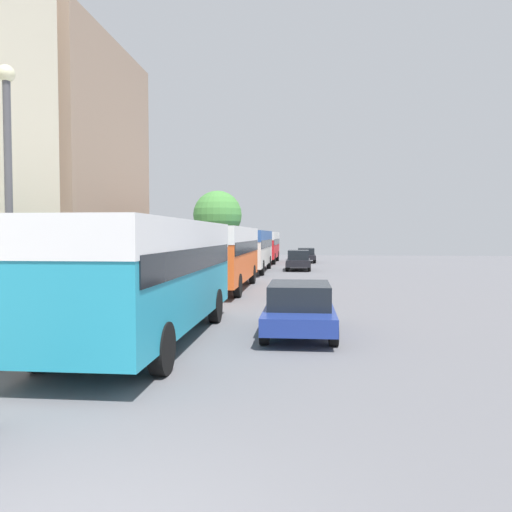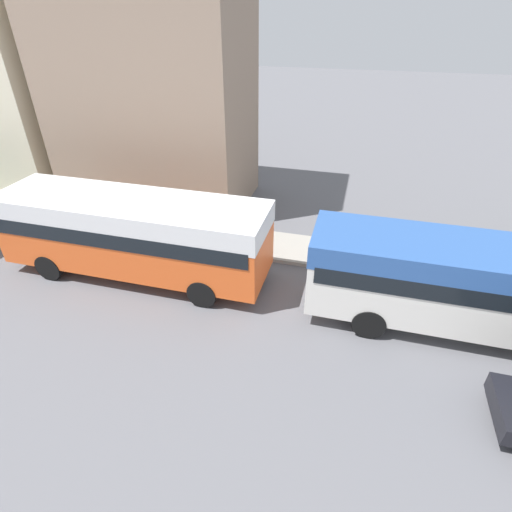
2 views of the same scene
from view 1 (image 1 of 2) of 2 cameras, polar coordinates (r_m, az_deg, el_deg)
building_far_terrace at (r=23.88m, az=-21.27°, el=9.17°), size 5.09×8.73×10.97m
bus_lead at (r=12.42m, az=-12.42°, el=-0.81°), size 2.66×9.09×2.96m
bus_following at (r=23.80m, az=-3.99°, el=0.80°), size 2.65×9.56×2.97m
bus_third_in_line at (r=35.12m, az=-0.68°, el=1.27°), size 2.50×10.28×2.89m
bus_rear at (r=46.49m, az=0.89°, el=1.53°), size 2.52×9.28×2.85m
car_crossing at (r=47.20m, az=5.75°, el=0.14°), size 1.79×4.58×1.35m
car_far_curb at (r=36.85m, az=4.87°, el=-0.43°), size 1.79×4.30×1.47m
car_distant at (r=13.17m, az=4.98°, el=-5.88°), size 1.85×4.09×1.35m
pedestrian_near_curb at (r=23.71m, az=-10.07°, el=-1.47°), size 0.41×0.41×1.70m
street_tree at (r=41.22m, az=-4.41°, el=4.67°), size 4.00×4.00×6.07m
lamp_post at (r=11.90m, az=-26.45°, el=7.54°), size 0.36×0.36×6.04m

